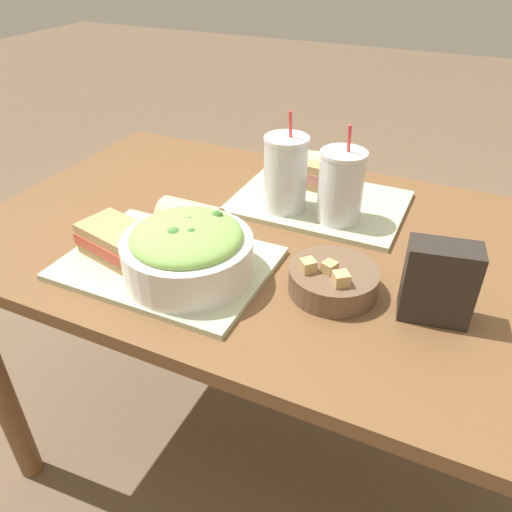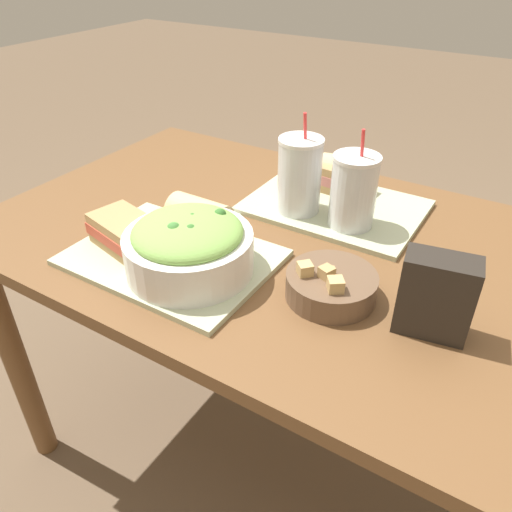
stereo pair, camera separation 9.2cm
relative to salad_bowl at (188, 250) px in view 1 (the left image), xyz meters
name	(u,v)px [view 1 (the left image)]	position (x,y,z in m)	size (l,w,h in m)	color
ground_plane	(282,454)	(0.12, 0.22, -0.82)	(12.00, 12.00, 0.00)	brown
dining_table	(291,278)	(0.12, 0.22, -0.17)	(1.40, 0.82, 0.76)	brown
tray_near	(168,263)	(-0.06, 0.02, -0.06)	(0.39, 0.29, 0.01)	#B2BC99
tray_far	(320,203)	(0.13, 0.39, -0.06)	(0.39, 0.29, 0.01)	#B2BC99
salad_bowl	(188,250)	(0.00, 0.00, 0.00)	(0.24, 0.24, 0.11)	white
soup_bowl	(333,279)	(0.26, 0.08, -0.04)	(0.16, 0.16, 0.07)	brown
sandwich_near	(117,241)	(-0.16, 0.00, -0.02)	(0.16, 0.12, 0.06)	tan
baguette_near	(191,220)	(-0.07, 0.12, -0.02)	(0.13, 0.08, 0.08)	#DBBC84
sandwich_far	(319,174)	(0.09, 0.47, -0.02)	(0.15, 0.10, 0.06)	tan
baguette_far	(323,167)	(0.09, 0.49, -0.02)	(0.11, 0.09, 0.08)	#DBBC84
drink_cup_dark	(285,176)	(0.06, 0.32, 0.03)	(0.10, 0.10, 0.23)	silver
drink_cup_red	(341,188)	(0.19, 0.32, 0.02)	(0.10, 0.10, 0.22)	silver
chip_bag	(439,282)	(0.43, 0.08, 0.00)	(0.12, 0.08, 0.14)	#28231E
napkin_folded	(197,219)	(-0.11, 0.20, -0.06)	(0.15, 0.12, 0.00)	white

